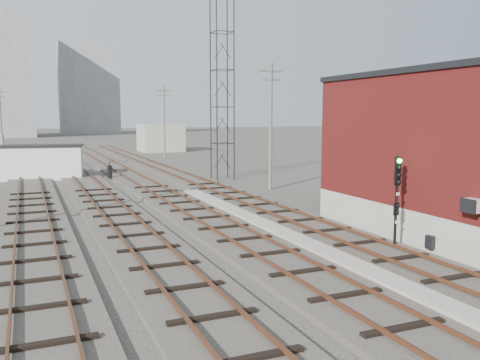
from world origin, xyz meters
TOP-DOWN VIEW (x-y plane):
  - ground at (0.00, 60.00)m, footprint 320.00×320.00m
  - track_right at (2.50, 39.00)m, footprint 3.20×90.00m
  - track_mid_right at (-1.50, 39.00)m, footprint 3.20×90.00m
  - track_mid_left at (-5.50, 39.00)m, footprint 3.20×90.00m
  - track_left at (-9.50, 39.00)m, footprint 3.20×90.00m
  - platform_curb at (0.50, 14.00)m, footprint 0.90×28.00m
  - brick_building at (7.50, 12.00)m, footprint 6.54×12.20m
  - lattice_tower at (5.50, 35.00)m, footprint 1.60×1.60m
  - utility_pole_left_c at (-12.50, 70.00)m, footprint 1.80×0.24m
  - utility_pole_right_a at (6.50, 28.00)m, footprint 1.80×0.24m
  - utility_pole_right_b at (6.50, 58.00)m, footprint 1.80×0.24m
  - apartment_right at (8.00, 150.00)m, footprint 16.00×12.00m
  - shed_right at (9.00, 70.00)m, footprint 6.00×6.00m
  - signal_mast at (3.70, 11.15)m, footprint 0.40×0.40m
  - switch_stand at (-3.30, 38.34)m, footprint 0.40×0.40m
  - site_trailer at (-8.52, 40.93)m, footprint 7.19×4.01m

SIDE VIEW (x-z plane):
  - ground at x=0.00m, z-range 0.00..0.00m
  - track_right at x=2.50m, z-range -0.09..0.30m
  - track_mid_right at x=-1.50m, z-range -0.09..0.30m
  - track_mid_left at x=-5.50m, z-range -0.09..0.30m
  - track_left at x=-9.50m, z-range -0.09..0.30m
  - platform_curb at x=0.50m, z-range 0.00..0.26m
  - switch_stand at x=-3.30m, z-range -0.04..1.36m
  - site_trailer at x=-8.52m, z-range 0.01..2.88m
  - shed_right at x=9.00m, z-range 0.00..4.00m
  - signal_mast at x=3.70m, z-range 0.28..4.02m
  - brick_building at x=7.50m, z-range 0.02..7.24m
  - utility_pole_left_c at x=-12.50m, z-range 0.30..9.30m
  - utility_pole_right_a at x=6.50m, z-range 0.30..9.30m
  - utility_pole_right_b at x=6.50m, z-range 0.30..9.30m
  - lattice_tower at x=5.50m, z-range 0.00..15.00m
  - apartment_right at x=8.00m, z-range 0.00..26.00m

